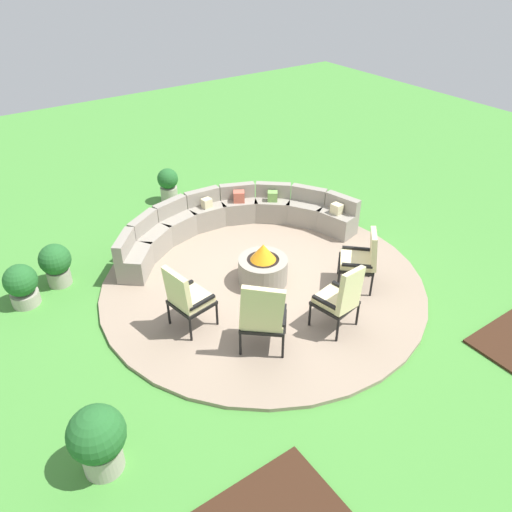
% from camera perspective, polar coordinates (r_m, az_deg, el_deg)
% --- Properties ---
extents(ground_plane, '(24.00, 24.00, 0.00)m').
position_cam_1_polar(ground_plane, '(8.37, 0.78, -3.19)').
color(ground_plane, '#478C38').
extents(patio_circle, '(5.30, 5.30, 0.06)m').
position_cam_1_polar(patio_circle, '(8.35, 0.79, -3.03)').
color(patio_circle, gray).
rests_on(patio_circle, ground_plane).
extents(fire_pit, '(0.81, 0.81, 0.71)m').
position_cam_1_polar(fire_pit, '(8.17, 0.80, -1.29)').
color(fire_pit, gray).
rests_on(fire_pit, patio_circle).
extents(curved_stone_bench, '(4.41, 2.28, 0.71)m').
position_cam_1_polar(curved_stone_bench, '(9.50, -2.86, 4.06)').
color(curved_stone_bench, gray).
rests_on(curved_stone_bench, patio_circle).
extents(lounge_chair_front_left, '(0.63, 0.63, 1.05)m').
position_cam_1_polar(lounge_chair_front_left, '(7.16, -7.92, -4.60)').
color(lounge_chair_front_left, black).
rests_on(lounge_chair_front_left, patio_circle).
extents(lounge_chair_front_right, '(0.81, 0.82, 1.16)m').
position_cam_1_polar(lounge_chair_front_right, '(6.72, 0.78, -6.80)').
color(lounge_chair_front_right, black).
rests_on(lounge_chair_front_right, patio_circle).
extents(lounge_chair_back_left, '(0.64, 0.64, 1.09)m').
position_cam_1_polar(lounge_chair_back_left, '(7.18, 9.61, -4.65)').
color(lounge_chair_back_left, black).
rests_on(lounge_chair_back_left, patio_circle).
extents(lounge_chair_back_right, '(0.79, 0.81, 1.01)m').
position_cam_1_polar(lounge_chair_back_right, '(8.12, 11.98, -0.18)').
color(lounge_chair_back_right, black).
rests_on(lounge_chair_back_right, patio_circle).
extents(potted_plant_0, '(0.44, 0.44, 0.75)m').
position_cam_1_polar(potted_plant_0, '(10.93, -9.94, 8.05)').
color(potted_plant_0, '#A89E8E').
rests_on(potted_plant_0, ground_plane).
extents(potted_plant_1, '(0.51, 0.51, 0.70)m').
position_cam_1_polar(potted_plant_1, '(8.54, -25.10, -2.94)').
color(potted_plant_1, '#A89E8E').
rests_on(potted_plant_1, ground_plane).
extents(potted_plant_2, '(0.51, 0.51, 0.74)m').
position_cam_1_polar(potted_plant_2, '(8.78, -21.80, -0.77)').
color(potted_plant_2, '#A89E8E').
rests_on(potted_plant_2, ground_plane).
extents(potted_plant_3, '(0.62, 0.62, 0.87)m').
position_cam_1_polar(potted_plant_3, '(5.84, -17.53, -19.17)').
color(potted_plant_3, '#A89E8E').
rests_on(potted_plant_3, ground_plane).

